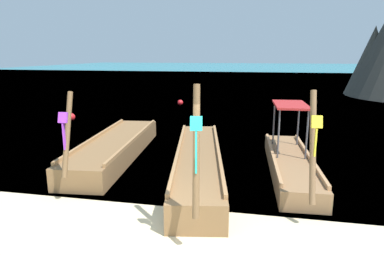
{
  "coord_description": "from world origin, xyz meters",
  "views": [
    {
      "loc": [
        1.72,
        -4.6,
        3.34
      ],
      "look_at": [
        0.0,
        4.05,
        1.37
      ],
      "focal_mm": 31.18,
      "sensor_mm": 36.0,
      "label": 1
    }
  ],
  "objects": [
    {
      "name": "sea_water",
      "position": [
        0.0,
        62.05,
        0.0
      ],
      "size": [
        120.0,
        120.0,
        0.0
      ],
      "primitive_type": "plane",
      "color": "#147A89",
      "rests_on": "ground"
    },
    {
      "name": "longtail_boat_violet_ribbon",
      "position": [
        -2.81,
        5.26,
        0.32
      ],
      "size": [
        1.95,
        6.65,
        2.51
      ],
      "color": "brown",
      "rests_on": "ground"
    },
    {
      "name": "longtail_boat_turquoise_ribbon",
      "position": [
        0.14,
        4.28,
        0.33
      ],
      "size": [
        2.32,
        7.38,
        2.84
      ],
      "color": "brown",
      "rests_on": "ground"
    },
    {
      "name": "longtail_boat_yellow_ribbon",
      "position": [
        2.7,
        4.83,
        0.32
      ],
      "size": [
        1.32,
        5.73,
        2.64
      ],
      "color": "olive",
      "rests_on": "ground"
    },
    {
      "name": "mooring_buoy_near",
      "position": [
        -3.33,
        16.79,
        0.18
      ],
      "size": [
        0.36,
        0.36,
        0.36
      ],
      "color": "red",
      "rests_on": "sea_water"
    },
    {
      "name": "mooring_buoy_far",
      "position": [
        -7.57,
        10.54,
        0.2
      ],
      "size": [
        0.4,
        0.4,
        0.4
      ],
      "color": "red",
      "rests_on": "sea_water"
    }
  ]
}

